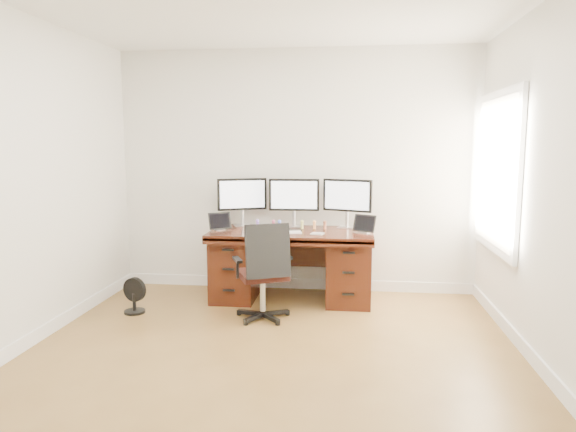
# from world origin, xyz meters

# --- Properties ---
(ground) EXTENTS (4.50, 4.50, 0.00)m
(ground) POSITION_xyz_m (0.00, 0.00, 0.00)
(ground) COLOR brown
(ground) RESTS_ON ground
(back_wall) EXTENTS (4.00, 0.10, 2.70)m
(back_wall) POSITION_xyz_m (0.00, 2.25, 1.35)
(back_wall) COLOR silver
(back_wall) RESTS_ON ground
(right_wall) EXTENTS (0.10, 4.50, 2.70)m
(right_wall) POSITION_xyz_m (2.00, 0.11, 1.35)
(right_wall) COLOR silver
(right_wall) RESTS_ON ground
(desk) EXTENTS (1.70, 0.80, 0.75)m
(desk) POSITION_xyz_m (0.00, 1.83, 0.40)
(desk) COLOR #3B160B
(desk) RESTS_ON ground
(office_chair) EXTENTS (0.66, 0.66, 0.94)m
(office_chair) POSITION_xyz_m (-0.19, 1.15, 0.31)
(office_chair) COLOR black
(office_chair) RESTS_ON ground
(floor_fan) EXTENTS (0.24, 0.21, 0.35)m
(floor_fan) POSITION_xyz_m (-1.49, 1.19, 0.17)
(floor_fan) COLOR black
(floor_fan) RESTS_ON ground
(monitor_left) EXTENTS (0.52, 0.25, 0.53)m
(monitor_left) POSITION_xyz_m (-0.58, 2.07, 1.09)
(monitor_left) COLOR silver
(monitor_left) RESTS_ON desk
(monitor_center) EXTENTS (0.55, 0.14, 0.53)m
(monitor_center) POSITION_xyz_m (0.00, 2.07, 1.09)
(monitor_center) COLOR silver
(monitor_center) RESTS_ON desk
(monitor_right) EXTENTS (0.53, 0.22, 0.53)m
(monitor_right) POSITION_xyz_m (0.58, 2.07, 1.09)
(monitor_right) COLOR silver
(monitor_right) RESTS_ON desk
(tablet_left) EXTENTS (0.24, 0.18, 0.19)m
(tablet_left) POSITION_xyz_m (-0.76, 1.75, 0.84)
(tablet_left) COLOR silver
(tablet_left) RESTS_ON desk
(tablet_right) EXTENTS (0.24, 0.18, 0.19)m
(tablet_right) POSITION_xyz_m (0.76, 1.75, 0.84)
(tablet_right) COLOR silver
(tablet_right) RESTS_ON desk
(keyboard) EXTENTS (0.31, 0.19, 0.01)m
(keyboard) POSITION_xyz_m (-0.03, 1.66, 0.76)
(keyboard) COLOR silver
(keyboard) RESTS_ON desk
(trackpad) EXTENTS (0.14, 0.14, 0.01)m
(trackpad) POSITION_xyz_m (0.28, 1.64, 0.76)
(trackpad) COLOR silver
(trackpad) RESTS_ON desk
(drawing_tablet) EXTENTS (0.25, 0.21, 0.01)m
(drawing_tablet) POSITION_xyz_m (-0.31, 1.60, 0.76)
(drawing_tablet) COLOR black
(drawing_tablet) RESTS_ON desk
(phone) EXTENTS (0.15, 0.08, 0.01)m
(phone) POSITION_xyz_m (0.04, 1.82, 0.76)
(phone) COLOR black
(phone) RESTS_ON desk
(figurine_purple) EXTENTS (0.04, 0.04, 0.09)m
(figurine_purple) POSITION_xyz_m (-0.39, 1.95, 0.80)
(figurine_purple) COLOR #8962DA
(figurine_purple) RESTS_ON desk
(figurine_pink) EXTENTS (0.04, 0.04, 0.09)m
(figurine_pink) POSITION_xyz_m (-0.21, 1.95, 0.80)
(figurine_pink) COLOR #E05F8A
(figurine_pink) RESTS_ON desk
(figurine_blue) EXTENTS (0.04, 0.04, 0.09)m
(figurine_blue) POSITION_xyz_m (-0.15, 1.95, 0.80)
(figurine_blue) COLOR #5170E4
(figurine_blue) RESTS_ON desk
(figurine_yellow) EXTENTS (0.04, 0.04, 0.09)m
(figurine_yellow) POSITION_xyz_m (0.10, 1.95, 0.80)
(figurine_yellow) COLOR #D1D072
(figurine_yellow) RESTS_ON desk
(figurine_orange) EXTENTS (0.04, 0.04, 0.09)m
(figurine_orange) POSITION_xyz_m (0.23, 1.95, 0.80)
(figurine_orange) COLOR #FFAD5F
(figurine_orange) RESTS_ON desk
(figurine_brown) EXTENTS (0.04, 0.04, 0.09)m
(figurine_brown) POSITION_xyz_m (0.34, 1.95, 0.80)
(figurine_brown) COLOR brown
(figurine_brown) RESTS_ON desk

